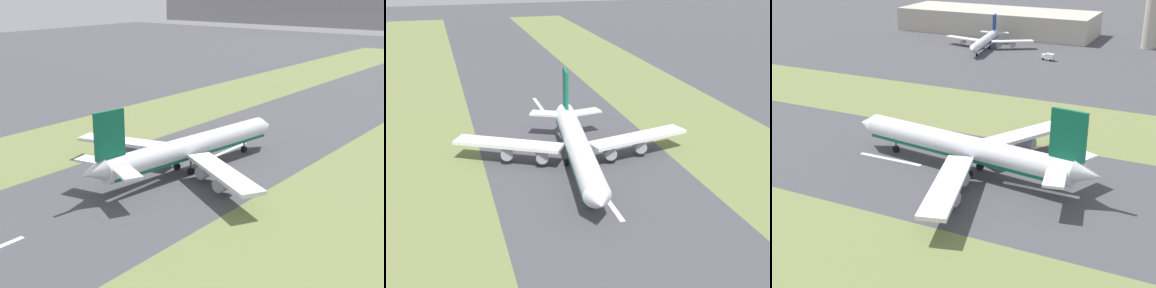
# 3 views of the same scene
# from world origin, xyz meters

# --- Properties ---
(ground_plane) EXTENTS (800.00, 800.00, 0.00)m
(ground_plane) POSITION_xyz_m (0.00, 0.00, 0.00)
(ground_plane) COLOR #424247
(grass_median_west) EXTENTS (40.00, 600.00, 0.01)m
(grass_median_west) POSITION_xyz_m (-45.00, 0.00, 0.00)
(grass_median_west) COLOR olive
(grass_median_west) RESTS_ON ground
(grass_median_east) EXTENTS (40.00, 600.00, 0.01)m
(grass_median_east) POSITION_xyz_m (45.00, 0.00, 0.00)
(grass_median_east) COLOR olive
(grass_median_east) RESTS_ON ground
(centreline_dash_mid) EXTENTS (1.20, 18.00, 0.01)m
(centreline_dash_mid) POSITION_xyz_m (0.00, -21.52, 0.01)
(centreline_dash_mid) COLOR silver
(centreline_dash_mid) RESTS_ON ground
(centreline_dash_far) EXTENTS (1.20, 18.00, 0.01)m
(centreline_dash_far) POSITION_xyz_m (0.00, 18.48, 0.01)
(centreline_dash_far) COLOR silver
(centreline_dash_far) RESTS_ON ground
(airplane_main_jet) EXTENTS (63.62, 67.16, 20.20)m
(airplane_main_jet) POSITION_xyz_m (1.61, -3.41, 6.02)
(airplane_main_jet) COLOR silver
(airplane_main_jet) RESTS_ON ground
(terminal_building) EXTENTS (36.00, 109.28, 12.73)m
(terminal_building) POSITION_xyz_m (178.05, 62.09, 6.37)
(terminal_building) COLOR #B2AD9E
(terminal_building) RESTS_ON ground
(airplane_parked_apron) EXTENTS (47.48, 44.89, 14.30)m
(airplane_parked_apron) POSITION_xyz_m (134.38, 50.21, 4.26)
(airplane_parked_apron) COLOR silver
(airplane_parked_apron) RESTS_ON ground
(service_truck) EXTENTS (3.94, 6.38, 3.10)m
(service_truck) POSITION_xyz_m (124.03, 15.27, 1.67)
(service_truck) COLOR white
(service_truck) RESTS_ON ground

